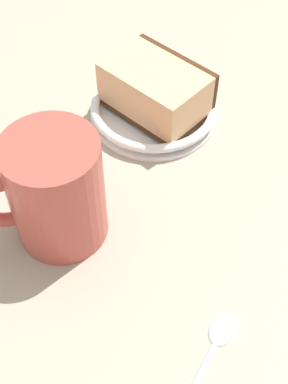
% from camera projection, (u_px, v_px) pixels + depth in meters
% --- Properties ---
extents(ground_plane, '(1.56, 1.56, 0.04)m').
position_uv_depth(ground_plane, '(126.00, 166.00, 0.54)').
color(ground_plane, tan).
extents(small_plate, '(0.13, 0.13, 0.02)m').
position_uv_depth(small_plate, '(154.00, 109.00, 0.55)').
color(small_plate, white).
rests_on(small_plate, ground_plane).
extents(cake_slice, '(0.11, 0.12, 0.05)m').
position_uv_depth(cake_slice, '(156.00, 89.00, 0.53)').
color(cake_slice, '#472814').
rests_on(cake_slice, small_plate).
extents(tea_mug, '(0.08, 0.10, 0.10)m').
position_uv_depth(tea_mug, '(54.00, 191.00, 0.42)').
color(tea_mug, '#BF4C3F').
rests_on(tea_mug, ground_plane).
extents(teaspoon, '(0.12, 0.05, 0.01)m').
position_uv_depth(teaspoon, '(212.00, 350.00, 0.39)').
color(teaspoon, silver).
rests_on(teaspoon, ground_plane).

